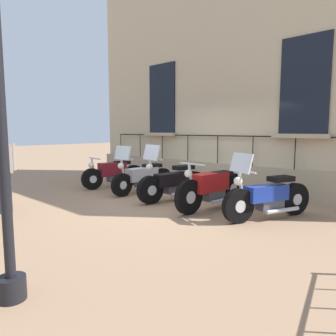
# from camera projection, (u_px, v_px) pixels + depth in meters

# --- Properties ---
(ground_plane) EXTENTS (60.00, 60.00, 0.00)m
(ground_plane) POSITION_uv_depth(u_px,v_px,m) (170.00, 200.00, 7.66)
(ground_plane) COLOR #9E7A5B
(building_facade) EXTENTS (0.82, 10.49, 7.16)m
(building_facade) POSITION_uv_depth(u_px,v_px,m) (227.00, 68.00, 8.99)
(building_facade) COLOR #C6B28E
(building_facade) RESTS_ON ground_plane
(motorcycle_maroon) EXTENTS (2.02, 0.71, 0.91)m
(motorcycle_maroon) POSITION_uv_depth(u_px,v_px,m) (113.00, 173.00, 9.43)
(motorcycle_maroon) COLOR black
(motorcycle_maroon) RESTS_ON ground_plane
(motorcycle_silver) EXTENTS (2.10, 0.69, 1.30)m
(motorcycle_silver) POSITION_uv_depth(u_px,v_px,m) (143.00, 177.00, 8.58)
(motorcycle_silver) COLOR black
(motorcycle_silver) RESTS_ON ground_plane
(motorcycle_black) EXTENTS (1.99, 0.76, 1.37)m
(motorcycle_black) POSITION_uv_depth(u_px,v_px,m) (173.00, 183.00, 7.63)
(motorcycle_black) COLOR black
(motorcycle_black) RESTS_ON ground_plane
(motorcycle_red) EXTENTS (2.12, 0.69, 1.04)m
(motorcycle_red) POSITION_uv_depth(u_px,v_px,m) (211.00, 188.00, 6.79)
(motorcycle_red) COLOR black
(motorcycle_red) RESTS_ON ground_plane
(motorcycle_blue) EXTENTS (1.95, 0.98, 1.29)m
(motorcycle_blue) POSITION_uv_depth(u_px,v_px,m) (267.00, 197.00, 6.02)
(motorcycle_blue) COLOR black
(motorcycle_blue) RESTS_ON ground_plane
(pedestrian_walking) EXTENTS (0.52, 0.27, 1.67)m
(pedestrian_walking) POSITION_uv_depth(u_px,v_px,m) (2.00, 168.00, 6.40)
(pedestrian_walking) COLOR #23283D
(pedestrian_walking) RESTS_ON ground_plane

